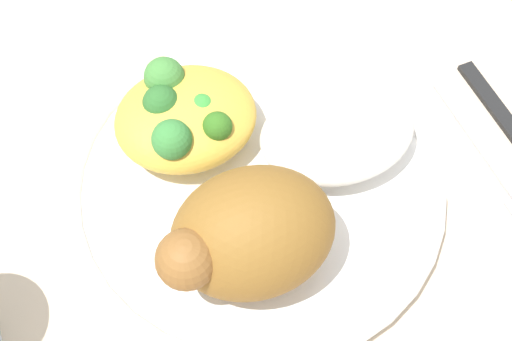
{
  "coord_description": "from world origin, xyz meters",
  "views": [
    {
      "loc": [
        0.07,
        0.23,
        0.43
      ],
      "look_at": [
        0.0,
        0.0,
        0.03
      ],
      "focal_mm": 49.1,
      "sensor_mm": 36.0,
      "label": 1
    }
  ],
  "objects_px": {
    "rice_pile": "(337,133)",
    "mac_cheese_with_broccoli": "(184,116)",
    "roasted_chicken": "(249,234)",
    "fork": "(496,165)",
    "plate": "(256,185)"
  },
  "relations": [
    {
      "from": "roasted_chicken",
      "to": "fork",
      "type": "bearing_deg",
      "value": -172.21
    },
    {
      "from": "plate",
      "to": "rice_pile",
      "type": "relative_size",
      "value": 2.42
    },
    {
      "from": "rice_pile",
      "to": "mac_cheese_with_broccoli",
      "type": "xyz_separation_m",
      "value": [
        0.1,
        -0.04,
        0.0
      ]
    },
    {
      "from": "roasted_chicken",
      "to": "mac_cheese_with_broccoli",
      "type": "height_order",
      "value": "roasted_chicken"
    },
    {
      "from": "plate",
      "to": "fork",
      "type": "bearing_deg",
      "value": 169.58
    },
    {
      "from": "rice_pile",
      "to": "mac_cheese_with_broccoli",
      "type": "bearing_deg",
      "value": -23.65
    },
    {
      "from": "plate",
      "to": "rice_pile",
      "type": "xyz_separation_m",
      "value": [
        -0.06,
        -0.01,
        0.03
      ]
    },
    {
      "from": "roasted_chicken",
      "to": "fork",
      "type": "height_order",
      "value": "roasted_chicken"
    },
    {
      "from": "plate",
      "to": "roasted_chicken",
      "type": "xyz_separation_m",
      "value": [
        0.02,
        0.06,
        0.05
      ]
    },
    {
      "from": "fork",
      "to": "mac_cheese_with_broccoli",
      "type": "bearing_deg",
      "value": -21.25
    },
    {
      "from": "rice_pile",
      "to": "roasted_chicken",
      "type": "bearing_deg",
      "value": 38.27
    },
    {
      "from": "fork",
      "to": "plate",
      "type": "bearing_deg",
      "value": -10.42
    },
    {
      "from": "mac_cheese_with_broccoli",
      "to": "fork",
      "type": "height_order",
      "value": "mac_cheese_with_broccoli"
    },
    {
      "from": "rice_pile",
      "to": "fork",
      "type": "relative_size",
      "value": 0.75
    },
    {
      "from": "fork",
      "to": "rice_pile",
      "type": "bearing_deg",
      "value": -19.11
    }
  ]
}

